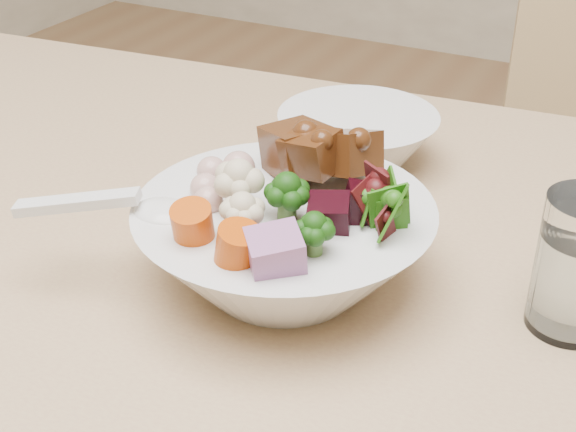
{
  "coord_description": "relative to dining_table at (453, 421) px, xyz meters",
  "views": [
    {
      "loc": [
        0.2,
        -0.3,
        1.16
      ],
      "look_at": [
        -0.04,
        0.18,
        0.84
      ],
      "focal_mm": 50.0,
      "sensor_mm": 36.0,
      "label": 1
    }
  ],
  "objects": [
    {
      "name": "food_bowl",
      "position": [
        -0.15,
        0.01,
        0.12
      ],
      "size": [
        0.24,
        0.24,
        0.13
      ],
      "color": "silver",
      "rests_on": "dining_table"
    },
    {
      "name": "side_bowl",
      "position": [
        -0.19,
        0.24,
        0.11
      ],
      "size": [
        0.17,
        0.17,
        0.06
      ],
      "primitive_type": null,
      "color": "silver",
      "rests_on": "dining_table"
    },
    {
      "name": "soup_spoon",
      "position": [
        -0.25,
        -0.05,
        0.15
      ],
      "size": [
        0.14,
        0.08,
        0.03
      ],
      "rotation": [
        0.0,
        0.0,
        0.39
      ],
      "color": "silver",
      "rests_on": "food_bowl"
    },
    {
      "name": "dining_table",
      "position": [
        0.0,
        0.0,
        0.0
      ],
      "size": [
        1.73,
        1.07,
        0.78
      ],
      "rotation": [
        0.0,
        0.0,
        0.08
      ],
      "color": "tan",
      "rests_on": "ground"
    }
  ]
}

